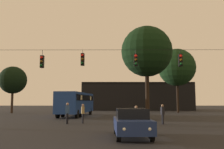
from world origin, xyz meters
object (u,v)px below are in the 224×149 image
Objects in this scene: city_bus at (76,102)px; car_near_right at (132,122)px; tree_right_far at (13,80)px; tree_left_silhouette at (147,52)px; pedestrian_near_bus at (83,112)px; tree_behind_building at (177,67)px; pedestrian_crossing_left at (67,112)px; pedestrian_crossing_right at (136,115)px; pedestrian_crossing_center at (163,113)px.

city_bus reaches higher than car_near_right.
tree_left_silhouette is at bearing -34.29° from tree_right_far.
tree_behind_building is at bearing 56.66° from pedestrian_near_bus.
pedestrian_crossing_left is 26.50m from tree_behind_building.
car_near_right is 9.18m from pedestrian_near_bus.
tree_right_far reaches higher than pedestrian_crossing_right.
pedestrian_crossing_center is 0.15× the size of tree_behind_building.
pedestrian_near_bus is 24.11m from tree_right_far.
pedestrian_crossing_right is (6.45, -14.40, -0.97)m from city_bus.
pedestrian_crossing_left reaches higher than car_near_right.
tree_left_silhouette is 16.86m from tree_behind_building.
city_bus is at bearing 94.47° from pedestrian_crossing_left.
pedestrian_crossing_left is 1.12× the size of pedestrian_crossing_right.
tree_right_far is (-27.48, -1.41, -2.29)m from tree_behind_building.
car_near_right is at bearing -57.44° from tree_right_far.
city_bus is 10.89m from pedestrian_near_bus.
pedestrian_crossing_right is 0.15× the size of tree_behind_building.
tree_left_silhouette is (7.63, 5.68, 6.36)m from pedestrian_crossing_left.
city_bus is at bearing 114.14° from pedestrian_crossing_right.
pedestrian_crossing_right is 26.87m from tree_behind_building.
car_near_right is 2.62× the size of pedestrian_near_bus.
tree_behind_building reaches higher than tree_left_silhouette.
city_bus is at bearing 106.90° from car_near_right.
pedestrian_near_bus reaches higher than pedestrian_crossing_center.
tree_left_silhouette is at bearing 36.66° from pedestrian_crossing_left.
pedestrian_crossing_center is (3.15, 7.68, 0.13)m from car_near_right.
car_near_right is 0.43× the size of tree_left_silhouette.
city_bus is 1.46× the size of tree_right_far.
pedestrian_crossing_right is at bearing -129.57° from pedestrian_crossing_center.
pedestrian_crossing_left is at bearing 121.52° from car_near_right.
tree_left_silhouette is 1.33× the size of tree_right_far.
pedestrian_crossing_right is at bearing -65.86° from city_bus.
tree_left_silhouette reaches higher than pedestrian_crossing_center.
tree_behind_building reaches higher than car_near_right.
tree_left_silhouette reaches higher than tree_right_far.
pedestrian_crossing_left is 8.09m from pedestrian_crossing_center.
pedestrian_near_bus is 0.22× the size of tree_right_far.
car_near_right is at bearing -73.10° from city_bus.
pedestrian_crossing_center is 0.16× the size of tree_left_silhouette.
pedestrian_crossing_right is 0.16× the size of tree_left_silhouette.
pedestrian_crossing_center is at bearing -6.32° from pedestrian_near_bus.
pedestrian_crossing_right is at bearing -41.13° from pedestrian_near_bus.
tree_left_silhouette is at bearing 77.29° from pedestrian_crossing_right.
pedestrian_crossing_right is at bearing 81.94° from car_near_right.
city_bus reaches higher than pedestrian_crossing_center.
pedestrian_crossing_left is at bearing -163.18° from pedestrian_near_bus.
pedestrian_crossing_center is at bearing -85.81° from tree_left_silhouette.
pedestrian_near_bus is at bearing 16.82° from pedestrian_crossing_left.
tree_right_far is at bearing 145.71° from tree_left_silhouette.
tree_behind_building is at bearing 69.24° from pedestrian_crossing_right.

